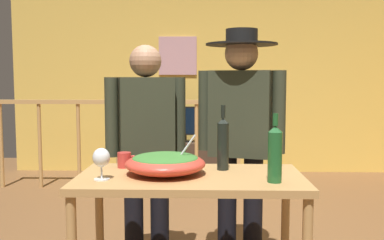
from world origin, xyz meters
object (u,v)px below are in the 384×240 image
(framed_picture, at_px, (178,56))
(flat_screen_tv, at_px, (185,121))
(wine_glass, at_px, (101,159))
(wine_bottle_dark, at_px, (223,143))
(person_standing_left, at_px, (146,141))
(tv_console, at_px, (186,159))
(stair_railing, at_px, (155,132))
(person_standing_right, at_px, (241,129))
(wine_bottle_green, at_px, (275,153))
(serving_table, at_px, (190,193))
(salad_bowl, at_px, (165,163))
(mug_red, at_px, (125,160))

(framed_picture, xyz_separation_m, flat_screen_tv, (0.12, -0.32, -0.90))
(wine_glass, xyz_separation_m, wine_bottle_dark, (0.64, 0.27, 0.04))
(person_standing_left, bearing_deg, tv_console, -108.47)
(wine_glass, height_order, wine_bottle_dark, wine_bottle_dark)
(framed_picture, xyz_separation_m, wine_bottle_dark, (0.48, -3.78, -0.69))
(wine_bottle_dark, bearing_deg, stair_railing, 104.08)
(framed_picture, distance_m, person_standing_right, 3.43)
(wine_bottle_dark, xyz_separation_m, wine_bottle_green, (0.25, -0.30, -0.01))
(serving_table, xyz_separation_m, wine_bottle_dark, (0.18, 0.15, 0.26))
(salad_bowl, relative_size, person_standing_left, 0.28)
(flat_screen_tv, distance_m, wine_glass, 3.74)
(person_standing_left, bearing_deg, person_standing_right, 164.22)
(serving_table, bearing_deg, mug_red, 153.58)
(tv_console, relative_size, wine_bottle_dark, 2.43)
(serving_table, bearing_deg, wine_bottle_green, -19.63)
(framed_picture, height_order, serving_table, framed_picture)
(person_standing_left, bearing_deg, stair_railing, -100.91)
(flat_screen_tv, bearing_deg, serving_table, -87.15)
(serving_table, distance_m, person_standing_right, 0.76)
(wine_bottle_green, bearing_deg, flat_screen_tv, 99.20)
(wine_bottle_green, bearing_deg, tv_console, 99.12)
(tv_console, height_order, person_standing_right, person_standing_right)
(flat_screen_tv, bearing_deg, tv_console, 90.00)
(wine_bottle_dark, distance_m, mug_red, 0.59)
(wine_bottle_green, bearing_deg, framed_picture, 100.13)
(tv_console, height_order, wine_glass, wine_glass)
(person_standing_right, bearing_deg, framed_picture, -63.57)
(serving_table, bearing_deg, wine_bottle_dark, 39.00)
(salad_bowl, distance_m, wine_bottle_green, 0.60)
(salad_bowl, distance_m, person_standing_left, 0.63)
(wine_glass, bearing_deg, framed_picture, 87.81)
(serving_table, xyz_separation_m, mug_red, (-0.39, 0.19, 0.14))
(framed_picture, xyz_separation_m, wine_bottle_green, (0.73, -4.08, -0.69))
(flat_screen_tv, relative_size, salad_bowl, 1.54)
(salad_bowl, xyz_separation_m, wine_glass, (-0.32, -0.14, 0.05))
(wine_bottle_green, height_order, person_standing_right, person_standing_right)
(framed_picture, relative_size, wine_bottle_green, 1.53)
(wine_bottle_green, distance_m, person_standing_left, 1.08)
(tv_console, xyz_separation_m, person_standing_right, (0.50, -3.01, 0.76))
(stair_railing, distance_m, wine_bottle_green, 3.24)
(stair_railing, distance_m, person_standing_right, 2.48)
(wine_glass, bearing_deg, salad_bowl, 24.22)
(framed_picture, xyz_separation_m, person_standing_left, (-0.02, -3.30, -0.75))
(flat_screen_tv, relative_size, mug_red, 5.86)
(tv_console, bearing_deg, person_standing_right, -80.57)
(framed_picture, relative_size, person_standing_left, 0.34)
(stair_railing, bearing_deg, wine_bottle_green, -72.94)
(wine_glass, relative_size, wine_bottle_dark, 0.45)
(wine_glass, bearing_deg, tv_console, 85.81)
(flat_screen_tv, bearing_deg, person_standing_left, -92.72)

